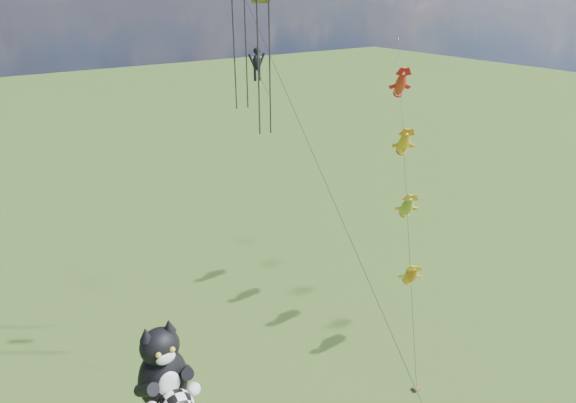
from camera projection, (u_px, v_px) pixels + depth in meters
cat_kite_rig at (165, 378)px, 21.03m from camera, size 2.63×4.21×10.12m
fish_windsock_rig at (405, 176)px, 33.63m from camera, size 9.39×13.05×19.61m
parafoil_rig at (260, 58)px, 26.15m from camera, size 3.20×17.35×24.91m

